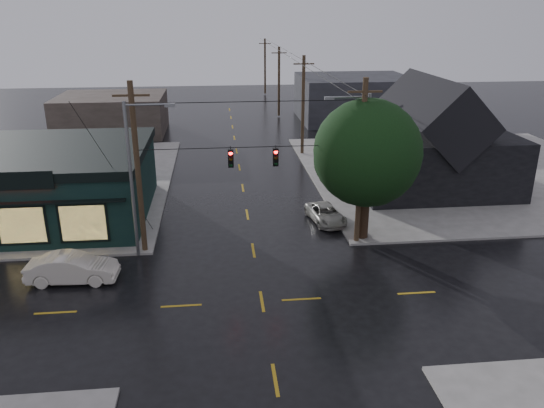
{
  "coord_description": "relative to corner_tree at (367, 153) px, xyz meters",
  "views": [
    {
      "loc": [
        -1.93,
        -23.1,
        13.76
      ],
      "look_at": [
        0.95,
        4.24,
        3.61
      ],
      "focal_mm": 35.0,
      "sensor_mm": 36.0,
      "label": 1
    }
  ],
  "objects": [
    {
      "name": "corner_tree",
      "position": [
        0.0,
        0.0,
        0.0
      ],
      "size": [
        6.55,
        6.55,
        8.76
      ],
      "color": "black",
      "rests_on": "ground"
    },
    {
      "name": "bg_building_west",
      "position": [
        -21.0,
        33.0,
        -3.41
      ],
      "size": [
        12.0,
        10.0,
        4.4
      ],
      "primitive_type": "cube",
      "color": "#322A24",
      "rests_on": "ground"
    },
    {
      "name": "utility_pole_nw",
      "position": [
        -13.5,
        -0.5,
        -5.61
      ],
      "size": [
        2.0,
        0.32,
        10.15
      ],
      "primitive_type": null,
      "color": "#2F2114",
      "rests_on": "ground"
    },
    {
      "name": "streetlight_nw",
      "position": [
        -13.8,
        -1.2,
        -5.61
      ],
      "size": [
        5.4,
        0.3,
        9.15
      ],
      "primitive_type": null,
      "color": "slate",
      "rests_on": "ground"
    },
    {
      "name": "suv_silver",
      "position": [
        -1.73,
        3.06,
        -5.04
      ],
      "size": [
        2.57,
        4.38,
        1.15
      ],
      "primitive_type": "imported",
      "rotation": [
        0.0,
        0.0,
        0.17
      ],
      "color": "#9B988F",
      "rests_on": "ground"
    },
    {
      "name": "utility_pole_far_c",
      "position": [
        -0.5,
        61.0,
        -5.61
      ],
      "size": [
        2.0,
        0.32,
        9.15
      ],
      "primitive_type": null,
      "color": "#2F2114",
      "rests_on": "ground"
    },
    {
      "name": "ne_building",
      "position": [
        8.0,
        10.0,
        -1.14
      ],
      "size": [
        12.6,
        11.6,
        8.75
      ],
      "color": "black",
      "rests_on": "ground"
    },
    {
      "name": "utility_pole_ne",
      "position": [
        -0.5,
        -0.5,
        -5.61
      ],
      "size": [
        2.0,
        0.32,
        10.15
      ],
      "primitive_type": null,
      "color": "#2F2114",
      "rests_on": "ground"
    },
    {
      "name": "span_signal_assembly",
      "position": [
        -6.9,
        -0.5,
        0.09
      ],
      "size": [
        13.0,
        0.48,
        1.23
      ],
      "color": "black",
      "rests_on": "ground"
    },
    {
      "name": "sidewalk_ne",
      "position": [
        13.0,
        13.0,
        -5.54
      ],
      "size": [
        28.0,
        28.0,
        0.15
      ],
      "primitive_type": "cube",
      "color": "slate",
      "rests_on": "ground"
    },
    {
      "name": "utility_pole_far_a",
      "position": [
        -0.5,
        21.0,
        -5.61
      ],
      "size": [
        2.0,
        0.32,
        9.65
      ],
      "primitive_type": null,
      "color": "#2F2114",
      "rests_on": "ground"
    },
    {
      "name": "utility_pole_far_b",
      "position": [
        -0.5,
        41.0,
        -5.61
      ],
      "size": [
        2.0,
        0.32,
        9.15
      ],
      "primitive_type": null,
      "color": "#2F2114",
      "rests_on": "ground"
    },
    {
      "name": "ground_plane",
      "position": [
        -7.0,
        -7.0,
        -5.61
      ],
      "size": [
        160.0,
        160.0,
        0.0
      ],
      "primitive_type": "plane",
      "color": "black"
    },
    {
      "name": "streetlight_ne",
      "position": [
        0.0,
        0.2,
        -5.61
      ],
      "size": [
        5.4,
        0.3,
        9.15
      ],
      "primitive_type": null,
      "color": "slate",
      "rests_on": "ground"
    },
    {
      "name": "pizza_shop",
      "position": [
        -22.0,
        5.94,
        -3.05
      ],
      "size": [
        16.3,
        12.34,
        4.9
      ],
      "color": "black",
      "rests_on": "ground"
    },
    {
      "name": "sedan_cream",
      "position": [
        -16.87,
        -3.86,
        -4.83
      ],
      "size": [
        4.79,
        1.85,
        1.56
      ],
      "primitive_type": "imported",
      "rotation": [
        0.0,
        0.0,
        1.53
      ],
      "color": "beige",
      "rests_on": "ground"
    },
    {
      "name": "bg_building_east",
      "position": [
        9.0,
        38.0,
        -2.81
      ],
      "size": [
        14.0,
        12.0,
        5.6
      ],
      "primitive_type": "cube",
      "color": "#242429",
      "rests_on": "ground"
    }
  ]
}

